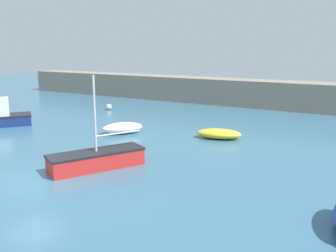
{
  "coord_description": "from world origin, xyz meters",
  "views": [
    {
      "loc": [
        13.58,
        -10.7,
        6.05
      ],
      "look_at": [
        1.5,
        9.72,
        0.97
      ],
      "focal_mm": 40.0,
      "sensor_mm": 36.0,
      "label": 1
    }
  ],
  "objects_px": {
    "rowboat_white_midwater": "(123,128)",
    "mooring_buoy_white": "(109,107)",
    "rowboat_blue_near": "(219,134)",
    "sailboat_twin_hulled": "(97,159)"
  },
  "relations": [
    {
      "from": "rowboat_blue_near",
      "to": "mooring_buoy_white",
      "type": "bearing_deg",
      "value": 143.79
    },
    {
      "from": "rowboat_white_midwater",
      "to": "sailboat_twin_hulled",
      "type": "bearing_deg",
      "value": 65.16
    },
    {
      "from": "rowboat_white_midwater",
      "to": "sailboat_twin_hulled",
      "type": "relative_size",
      "value": 0.63
    },
    {
      "from": "rowboat_white_midwater",
      "to": "mooring_buoy_white",
      "type": "bearing_deg",
      "value": -97.93
    },
    {
      "from": "rowboat_white_midwater",
      "to": "rowboat_blue_near",
      "type": "distance_m",
      "value": 6.77
    },
    {
      "from": "rowboat_white_midwater",
      "to": "mooring_buoy_white",
      "type": "distance_m",
      "value": 10.46
    },
    {
      "from": "sailboat_twin_hulled",
      "to": "rowboat_blue_near",
      "type": "xyz_separation_m",
      "value": [
        2.85,
        8.92,
        -0.14
      ]
    },
    {
      "from": "mooring_buoy_white",
      "to": "sailboat_twin_hulled",
      "type": "bearing_deg",
      "value": -52.51
    },
    {
      "from": "mooring_buoy_white",
      "to": "rowboat_white_midwater",
      "type": "bearing_deg",
      "value": -45.34
    },
    {
      "from": "rowboat_white_midwater",
      "to": "mooring_buoy_white",
      "type": "relative_size",
      "value": 5.78
    }
  ]
}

